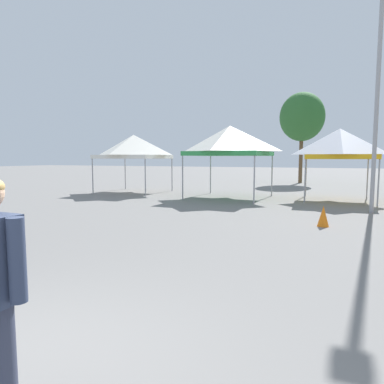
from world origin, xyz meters
name	(u,v)px	position (x,y,z in m)	size (l,w,h in m)	color
canopy_tent_far_right	(134,147)	(-7.78, 14.47, 2.52)	(3.40, 3.40, 3.17)	#9E9EA3
canopy_tent_far_left	(230,141)	(-2.13, 13.90, 2.71)	(3.65, 3.65, 3.41)	#9E9EA3
canopy_tent_right_of_center	(340,144)	(2.64, 14.76, 2.53)	(3.07, 3.07, 3.20)	#9E9EA3
light_pole_near_lift	(379,55)	(3.73, 11.51, 5.33)	(0.36, 0.36, 9.52)	#9E9EA3
tree_behind_tents_right	(302,117)	(0.05, 25.69, 4.99)	(3.32, 3.32, 6.84)	brown
traffic_cone_lot_center	(323,216)	(2.25, 8.27, 0.29)	(0.32, 0.32, 0.58)	orange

